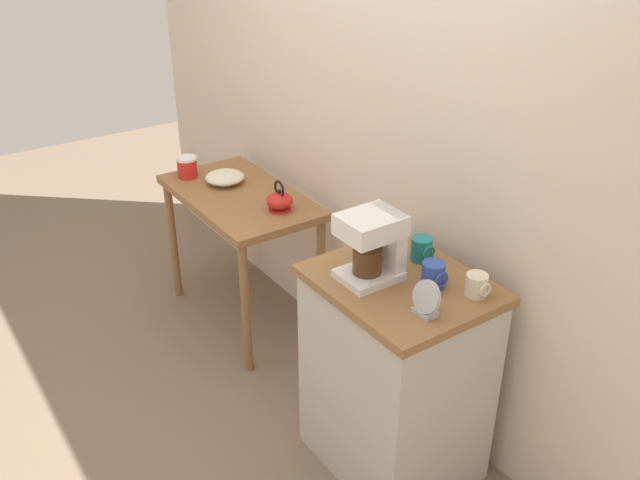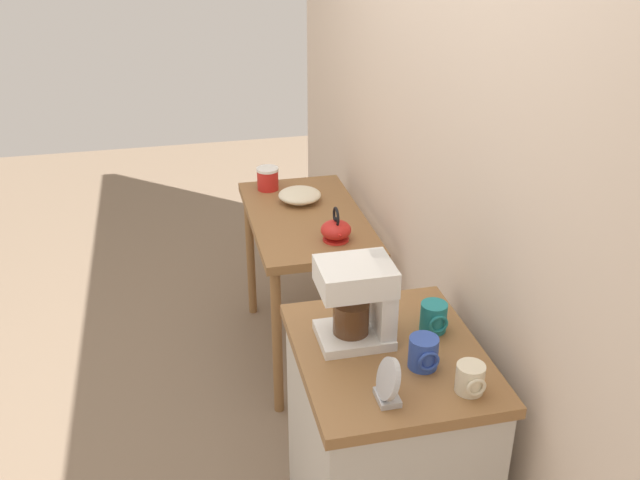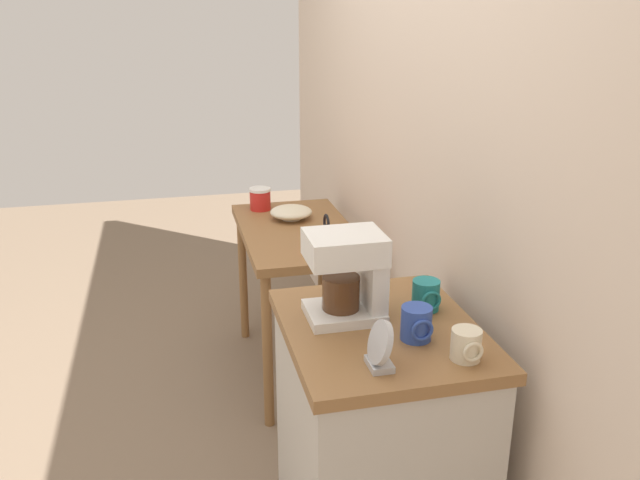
{
  "view_description": "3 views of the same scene",
  "coord_description": "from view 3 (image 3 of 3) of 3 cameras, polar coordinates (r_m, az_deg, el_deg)",
  "views": [
    {
      "loc": [
        2.33,
        -1.43,
        2.24
      ],
      "look_at": [
        0.23,
        0.01,
        0.87
      ],
      "focal_mm": 39.02,
      "sensor_mm": 36.0,
      "label": 1
    },
    {
      "loc": [
        2.35,
        -0.53,
        2.13
      ],
      "look_at": [
        -0.06,
        0.01,
        0.9
      ],
      "focal_mm": 40.01,
      "sensor_mm": 36.0,
      "label": 2
    },
    {
      "loc": [
        2.31,
        -0.51,
        1.76
      ],
      "look_at": [
        -0.01,
        0.04,
        0.91
      ],
      "focal_mm": 37.32,
      "sensor_mm": 36.0,
      "label": 3
    }
  ],
  "objects": [
    {
      "name": "back_wall",
      "position": [
        2.43,
        10.04,
        10.78
      ],
      "size": [
        4.4,
        0.1,
        2.8
      ],
      "primitive_type": "cube",
      "color": "beige",
      "rests_on": "ground_plane"
    },
    {
      "name": "kitchen_counter",
      "position": [
        2.16,
        4.91,
        -17.89
      ],
      "size": [
        0.66,
        0.55,
        0.89
      ],
      "color": "#BCB7AD",
      "rests_on": "ground_plane"
    },
    {
      "name": "mug_small_cream",
      "position": [
        1.78,
        12.44,
        -8.77
      ],
      "size": [
        0.09,
        0.08,
        0.08
      ],
      "color": "beige",
      "rests_on": "kitchen_counter"
    },
    {
      "name": "wooden_table",
      "position": [
        3.17,
        -1.93,
        -0.83
      ],
      "size": [
        0.93,
        0.52,
        0.76
      ],
      "color": "olive",
      "rests_on": "ground_plane"
    },
    {
      "name": "mug_dark_teal",
      "position": [
        2.03,
        9.08,
        -4.7
      ],
      "size": [
        0.09,
        0.08,
        0.09
      ],
      "color": "teal",
      "rests_on": "kitchen_counter"
    },
    {
      "name": "coffee_maker",
      "position": [
        1.92,
        2.74,
        -2.76
      ],
      "size": [
        0.18,
        0.22,
        0.26
      ],
      "color": "white",
      "rests_on": "kitchen_counter"
    },
    {
      "name": "ground_plane",
      "position": [
        2.95,
        -0.77,
        -17.05
      ],
      "size": [
        8.0,
        8.0,
        0.0
      ],
      "primitive_type": "plane",
      "color": "#7A6651"
    },
    {
      "name": "table_clock",
      "position": [
        1.7,
        5.15,
        -9.16
      ],
      "size": [
        0.12,
        0.06,
        0.13
      ],
      "color": "#B2B5BA",
      "rests_on": "kitchen_counter"
    },
    {
      "name": "mug_blue",
      "position": [
        1.85,
        8.28,
        -7.1
      ],
      "size": [
        0.09,
        0.09,
        0.1
      ],
      "color": "#2D4CAD",
      "rests_on": "kitchen_counter"
    },
    {
      "name": "bowl_stoneware",
      "position": [
        3.27,
        -2.49,
        2.4
      ],
      "size": [
        0.21,
        0.21,
        0.06
      ],
      "color": "beige",
      "rests_on": "wooden_table"
    },
    {
      "name": "teakettle",
      "position": [
        2.87,
        0.56,
        0.22
      ],
      "size": [
        0.16,
        0.13,
        0.15
      ],
      "color": "red",
      "rests_on": "wooden_table"
    },
    {
      "name": "canister_enamel",
      "position": [
        3.43,
        -5.15,
        3.54
      ],
      "size": [
        0.11,
        0.11,
        0.11
      ],
      "color": "red",
      "rests_on": "wooden_table"
    }
  ]
}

